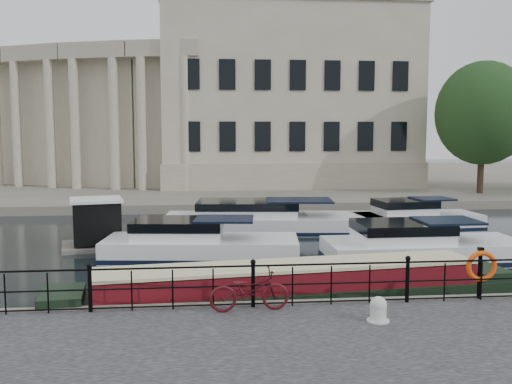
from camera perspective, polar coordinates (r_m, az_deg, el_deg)
ground_plane at (r=16.94m, az=-1.03°, el=-10.89°), size 160.00×160.00×0.00m
far_bank at (r=55.36m, az=-4.35°, el=1.26°), size 120.00×42.00×0.55m
railing at (r=14.45m, az=-0.29°, el=-8.94°), size 24.14×0.14×1.22m
civic_building at (r=50.89m, az=-5.42°, el=8.44°), size 53.55×31.84×16.85m
bicycle at (r=14.17m, az=-0.68°, el=-9.80°), size 2.02×0.83×1.04m
mooring_bollard at (r=13.80m, az=12.13°, el=-11.43°), size 0.52×0.52×0.59m
life_ring_post at (r=16.18m, az=21.60°, el=-6.99°), size 0.84×0.21×1.37m
narrowboat at (r=16.57m, az=3.40°, el=-9.97°), size 13.80×3.41×1.51m
harbour_hut at (r=25.22m, az=-15.64°, el=-3.24°), size 3.34×2.98×2.18m
cabin_cruisers at (r=25.67m, az=5.64°, el=-4.20°), size 18.06×10.72×1.99m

